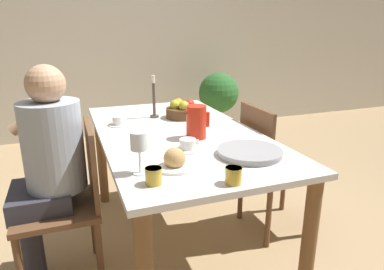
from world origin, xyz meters
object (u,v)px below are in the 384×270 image
(red_pitcher, at_px, (196,122))
(bread_plate, at_px, (175,161))
(chair_person_side, at_px, (70,200))
(potted_plant, at_px, (219,95))
(candlestick_tall, at_px, (154,102))
(teacup_near_person, at_px, (188,145))
(person_seated, at_px, (48,160))
(wine_glass_water, at_px, (139,143))
(jam_jar_amber, at_px, (154,175))
(jam_jar_red, at_px, (234,175))
(chair_opposite, at_px, (271,165))
(fruit_bowl, at_px, (182,110))
(serving_tray, at_px, (250,152))
(teacup_across, at_px, (119,121))

(red_pitcher, bearing_deg, bread_plate, -123.42)
(chair_person_side, xyz_separation_m, potted_plant, (1.86, 2.17, 0.07))
(red_pitcher, bearing_deg, candlestick_tall, 100.94)
(potted_plant, bearing_deg, teacup_near_person, -118.06)
(person_seated, relative_size, wine_glass_water, 6.54)
(jam_jar_amber, height_order, jam_jar_red, same)
(teacup_near_person, bearing_deg, chair_opposite, 21.91)
(fruit_bowl, xyz_separation_m, potted_plant, (1.09, 1.76, -0.27))
(wine_glass_water, bearing_deg, fruit_bowl, 60.52)
(red_pitcher, distance_m, wine_glass_water, 0.55)
(red_pitcher, distance_m, bread_plate, 0.45)
(candlestick_tall, bearing_deg, jam_jar_amber, -104.57)
(candlestick_tall, bearing_deg, person_seated, -147.09)
(bread_plate, bearing_deg, serving_tray, 3.11)
(teacup_across, relative_size, potted_plant, 0.17)
(red_pitcher, relative_size, teacup_across, 1.30)
(chair_opposite, bearing_deg, jam_jar_red, -42.68)
(bread_plate, bearing_deg, wine_glass_water, -177.44)
(bread_plate, bearing_deg, candlestick_tall, 81.13)
(jam_jar_red, height_order, potted_plant, jam_jar_red)
(red_pitcher, xyz_separation_m, potted_plant, (1.16, 2.22, -0.31))
(jam_jar_amber, bearing_deg, red_pitcher, 53.38)
(chair_opposite, relative_size, teacup_across, 6.23)
(chair_person_side, distance_m, jam_jar_red, 0.96)
(wine_glass_water, relative_size, bread_plate, 0.99)
(jam_jar_red, bearing_deg, bread_plate, 125.44)
(red_pitcher, bearing_deg, chair_person_side, 175.50)
(person_seated, relative_size, jam_jar_red, 17.30)
(red_pitcher, xyz_separation_m, wine_glass_water, (-0.40, -0.37, 0.04))
(jam_jar_red, bearing_deg, candlestick_tall, 91.35)
(teacup_across, distance_m, potted_plant, 2.37)
(teacup_across, relative_size, jam_jar_red, 2.06)
(teacup_across, bearing_deg, jam_jar_amber, -90.57)
(serving_tray, height_order, potted_plant, potted_plant)
(chair_person_side, distance_m, teacup_across, 0.58)
(chair_person_side, height_order, bread_plate, chair_person_side)
(chair_person_side, bearing_deg, teacup_across, -42.88)
(jam_jar_amber, xyz_separation_m, fruit_bowl, (0.44, 0.95, 0.01))
(wine_glass_water, distance_m, jam_jar_amber, 0.16)
(bread_plate, distance_m, jam_jar_amber, 0.18)
(teacup_near_person, relative_size, bread_plate, 0.77)
(jam_jar_red, bearing_deg, fruit_bowl, 81.99)
(person_seated, distance_m, jam_jar_amber, 0.73)
(wine_glass_water, relative_size, jam_jar_red, 2.64)
(chair_person_side, xyz_separation_m, fruit_bowl, (0.77, 0.40, 0.34))
(chair_opposite, bearing_deg, bread_plate, -59.99)
(teacup_near_person, xyz_separation_m, serving_tray, (0.25, -0.18, -0.01))
(teacup_across, bearing_deg, fruit_bowl, 5.38)
(jam_jar_amber, xyz_separation_m, jam_jar_red, (0.29, -0.11, 0.00))
(serving_tray, xyz_separation_m, bread_plate, (-0.38, -0.02, 0.02))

